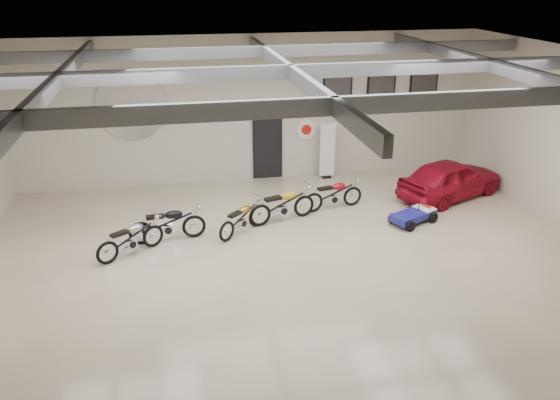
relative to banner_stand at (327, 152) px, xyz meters
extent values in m
cube|color=#C4B796|center=(-2.57, -5.50, -0.98)|extent=(16.00, 12.00, 0.01)
cube|color=slate|center=(-2.57, -5.50, 4.02)|extent=(16.00, 12.00, 0.01)
cube|color=beige|center=(-2.57, 0.50, 1.52)|extent=(16.00, 0.02, 5.00)
cube|color=black|center=(-2.07, 0.45, 0.07)|extent=(0.92, 0.08, 2.10)
imported|color=maroon|center=(3.43, -2.55, -0.34)|extent=(2.85, 4.08, 1.29)
camera|label=1|loc=(-5.27, -17.74, 5.85)|focal=35.00mm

